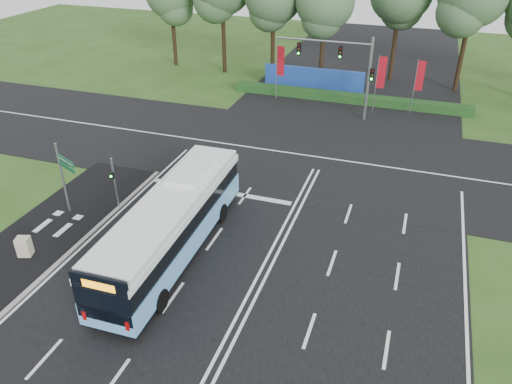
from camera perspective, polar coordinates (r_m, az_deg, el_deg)
ground at (r=26.95m, az=1.74°, el=-6.77°), size 120.00×120.00×0.00m
road_main at (r=26.93m, az=1.74°, el=-6.74°), size 20.00×120.00×0.04m
road_cross at (r=36.95m, az=7.28°, el=3.94°), size 120.00×14.00×0.05m
bike_path at (r=30.34m, az=-23.36°, el=-4.84°), size 5.00×18.00×0.06m
kerb_strip at (r=28.91m, az=-19.74°, el=-5.80°), size 0.25×18.00×0.12m
city_bus at (r=26.05m, az=-9.55°, el=-3.65°), size 3.03×12.98×3.71m
pedestrian_signal at (r=30.86m, az=-15.90°, el=1.17°), size 0.31×0.41×3.34m
street_sign at (r=30.56m, az=-21.07°, el=2.07°), size 1.64×0.80×4.55m
utility_cabinet at (r=28.96m, az=-24.97°, el=-5.71°), size 0.82×0.75×1.13m
banner_flag_left at (r=47.61m, az=2.70°, el=14.36°), size 0.75×0.08×5.08m
banner_flag_mid at (r=45.24m, az=13.97°, el=12.71°), size 0.75×0.16×5.11m
banner_flag_right at (r=45.95m, az=18.07°, el=12.16°), size 0.71×0.13×4.81m
traffic_light_gantry at (r=43.15m, az=10.47°, el=14.15°), size 8.41×0.28×7.00m
hedge at (r=48.23m, az=10.57°, el=10.50°), size 22.00×1.20×0.80m
blue_hoarding at (r=51.01m, az=6.59°, el=12.72°), size 10.00×0.30×2.20m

